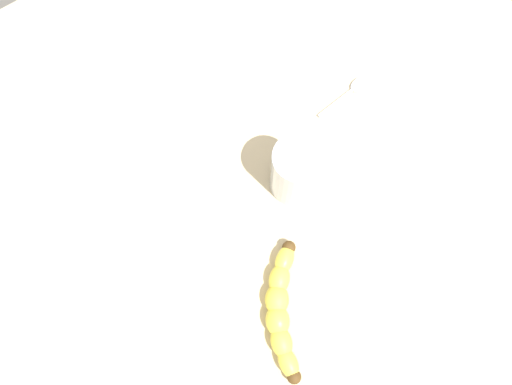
% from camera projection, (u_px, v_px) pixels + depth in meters
% --- Properties ---
extents(wooden_tabletop, '(1.20, 1.20, 0.03)m').
position_uv_depth(wooden_tabletop, '(279.00, 219.00, 0.86)').
color(wooden_tabletop, beige).
rests_on(wooden_tabletop, ground).
extents(banana, '(0.13, 0.18, 0.04)m').
position_uv_depth(banana, '(281.00, 310.00, 0.79)').
color(banana, '#F1E247').
rests_on(banana, wooden_tabletop).
extents(smoothie_glass, '(0.08, 0.08, 0.12)m').
position_uv_depth(smoothie_glass, '(296.00, 172.00, 0.81)').
color(smoothie_glass, silver).
rests_on(smoothie_glass, wooden_tabletop).
extents(teaspoon, '(0.11, 0.03, 0.01)m').
position_uv_depth(teaspoon, '(357.00, 87.00, 0.91)').
color(teaspoon, silver).
rests_on(teaspoon, wooden_tabletop).
extents(folded_napkin, '(0.18, 0.18, 0.01)m').
position_uv_depth(folded_napkin, '(95.00, 207.00, 0.85)').
color(folded_napkin, white).
rests_on(folded_napkin, wooden_tabletop).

